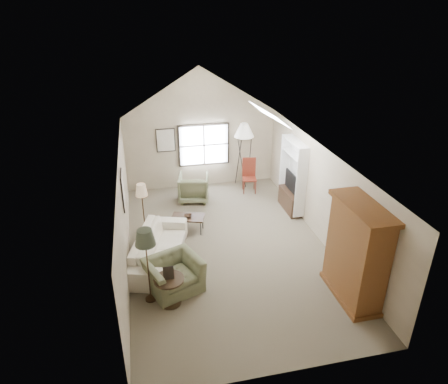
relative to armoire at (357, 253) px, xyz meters
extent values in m
cube|color=#6A614B|center=(-2.18, 2.40, -1.10)|extent=(5.00, 8.00, 0.01)
cube|color=tan|center=(-2.18, 6.40, 0.15)|extent=(5.00, 0.01, 2.50)
cube|color=tan|center=(-2.18, -1.60, 0.15)|extent=(5.00, 0.01, 2.50)
cube|color=tan|center=(-4.68, 2.40, 0.15)|extent=(0.01, 8.00, 2.50)
cube|color=tan|center=(0.32, 2.40, 0.15)|extent=(0.01, 8.00, 2.50)
cube|color=black|center=(-2.08, 6.36, 0.35)|extent=(1.72, 0.08, 1.42)
cube|color=black|center=(-4.65, 2.70, 0.65)|extent=(0.68, 0.04, 0.88)
cube|color=black|center=(-3.33, 6.37, 0.60)|extent=(0.62, 0.04, 0.78)
cube|color=brown|center=(0.00, 0.00, 0.00)|extent=(0.60, 1.50, 2.20)
cube|color=white|center=(0.16, 4.00, 0.05)|extent=(0.32, 1.30, 2.10)
cube|color=#382316|center=(0.14, 4.00, -0.80)|extent=(0.34, 1.18, 0.60)
cube|color=black|center=(0.14, 4.00, -0.18)|extent=(0.05, 0.90, 0.55)
imported|color=#EDE4CD|center=(-3.93, 2.19, -0.73)|extent=(1.68, 2.71, 0.74)
imported|color=#6C704E|center=(-3.69, 1.06, -0.73)|extent=(1.42, 1.34, 0.74)
imported|color=#666F4D|center=(-2.62, 5.29, -0.67)|extent=(1.09, 1.11, 0.86)
cube|color=#342415|center=(-3.06, 3.41, -0.87)|extent=(1.00, 0.75, 0.45)
imported|color=#392017|center=(-3.06, 3.41, -0.62)|extent=(0.27, 0.27, 0.05)
cylinder|color=#342615|center=(-3.83, 0.59, -0.78)|extent=(0.79, 0.79, 0.64)
cube|color=maroon|center=(-0.73, 5.49, -0.53)|extent=(0.51, 0.51, 1.14)
camera|label=1|loc=(-4.14, -6.10, 4.70)|focal=32.00mm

